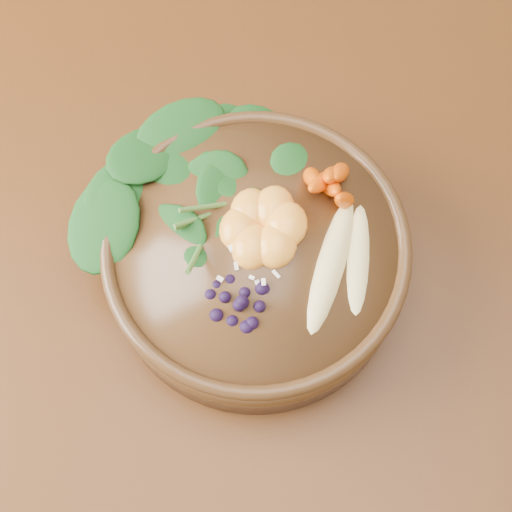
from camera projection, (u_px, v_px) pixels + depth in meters
The scene contains 9 objects.
ground at pixel (344, 377), 1.54m from camera, with size 4.00×4.00×0.00m, color #381E0F.
dining_table at pixel (401, 267), 0.93m from camera, with size 1.60×0.90×0.75m.
stoneware_bowl at pixel (256, 259), 0.79m from camera, with size 0.33×0.33×0.09m, color #452A13.
kale_heap at pixel (226, 167), 0.75m from camera, with size 0.21×0.19×0.05m, color #154A17, non-canonical shape.
carrot_cluster at pixel (333, 164), 0.73m from camera, with size 0.07×0.07×0.09m, color #DD4A00, non-canonical shape.
banana_halves at pixel (346, 256), 0.72m from camera, with size 0.07×0.18×0.03m.
mandarin_cluster at pixel (263, 220), 0.74m from camera, with size 0.09×0.10×0.04m, color orange, non-canonical shape.
blueberry_pile at pixel (242, 297), 0.70m from camera, with size 0.15×0.11×0.04m, color black, non-canonical shape.
coconut_flakes at pixel (252, 262), 0.73m from camera, with size 0.10×0.08×0.01m, color white, non-canonical shape.
Camera 1 is at (-0.12, -0.37, 1.52)m, focal length 50.00 mm.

